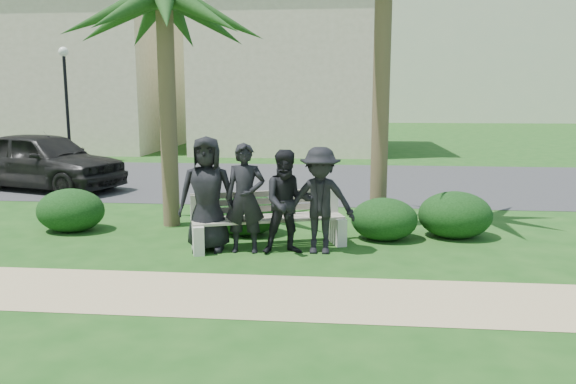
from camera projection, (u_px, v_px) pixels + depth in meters
The scene contains 17 objects.
ground at pixel (254, 255), 8.84m from camera, with size 160.00×160.00×0.00m, color #184714.
footpath at pixel (231, 295), 7.08m from camera, with size 30.00×1.60×0.01m, color tan.
asphalt_street at pixel (296, 181), 16.69m from camera, with size 160.00×8.00×0.01m, color #2D2D30.
stucco_bldg_left at pixel (66, 71), 27.04m from camera, with size 10.40×8.40×7.30m.
stucco_bldg_right at pixel (293, 70), 25.98m from camera, with size 8.40×8.40×7.30m.
street_lamp at pixel (66, 84), 20.98m from camera, with size 0.36×0.36×4.29m.
park_bench at pixel (270, 223), 9.28m from camera, with size 2.70×1.37×0.88m.
man_a at pixel (207, 194), 8.98m from camera, with size 0.90×0.59×1.85m, color black.
man_b at pixel (245, 198), 8.89m from camera, with size 0.64×0.42×1.75m, color black.
man_c at pixel (288, 202), 8.82m from camera, with size 0.80×0.63×1.65m, color black.
man_d at pixel (320, 201), 8.83m from camera, with size 1.10×0.63×1.70m, color black.
hedge_a at pixel (71, 209), 10.39m from camera, with size 1.25×1.03×0.81m, color black.
hedge_b at pixel (218, 211), 10.54m from camera, with size 1.03×0.85×0.67m, color black.
hedge_c at pixel (245, 212), 10.15m from camera, with size 1.23×1.02×0.80m, color black.
hedge_e at pixel (384, 218), 9.78m from camera, with size 1.16×0.96×0.75m, color black.
hedge_f at pixel (455, 214), 9.93m from camera, with size 1.29×1.07×0.84m, color black.
car_a at pixel (44, 161), 14.97m from camera, with size 1.84×4.58×1.56m, color black.
Camera 1 is at (1.37, -8.46, 2.47)m, focal length 35.00 mm.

